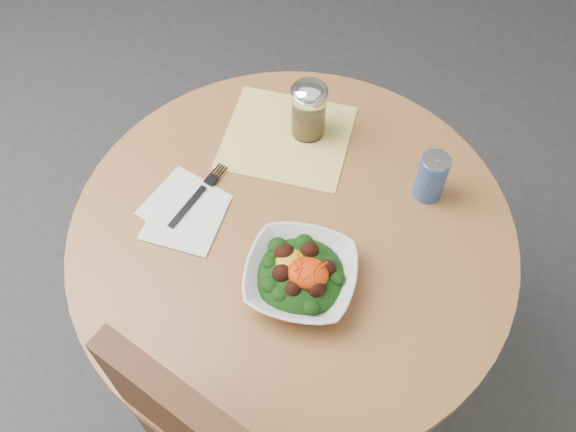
% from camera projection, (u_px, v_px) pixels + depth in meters
% --- Properties ---
extents(ground, '(6.00, 6.00, 0.00)m').
position_uv_depth(ground, '(291.00, 363.00, 1.91)').
color(ground, '#313134').
rests_on(ground, ground).
extents(table, '(0.90, 0.90, 0.75)m').
position_uv_depth(table, '(292.00, 278.00, 1.45)').
color(table, black).
rests_on(table, ground).
extents(cloth_napkin, '(0.27, 0.25, 0.00)m').
position_uv_depth(cloth_napkin, '(287.00, 137.00, 1.42)').
color(cloth_napkin, yellow).
rests_on(cloth_napkin, table).
extents(paper_napkins, '(0.19, 0.20, 0.00)m').
position_uv_depth(paper_napkins, '(185.00, 212.00, 1.31)').
color(paper_napkins, white).
rests_on(paper_napkins, table).
extents(salad_bowl, '(0.21, 0.21, 0.08)m').
position_uv_depth(salad_bowl, '(301.00, 276.00, 1.20)').
color(salad_bowl, white).
rests_on(salad_bowl, table).
extents(fork, '(0.07, 0.18, 0.00)m').
position_uv_depth(fork, '(200.00, 193.00, 1.33)').
color(fork, black).
rests_on(fork, table).
extents(spice_shaker, '(0.08, 0.08, 0.14)m').
position_uv_depth(spice_shaker, '(309.00, 110.00, 1.37)').
color(spice_shaker, silver).
rests_on(spice_shaker, table).
extents(beverage_can, '(0.06, 0.06, 0.11)m').
position_uv_depth(beverage_can, '(432.00, 177.00, 1.29)').
color(beverage_can, navy).
rests_on(beverage_can, table).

